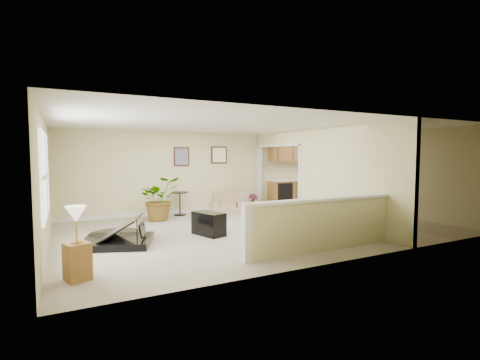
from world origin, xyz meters
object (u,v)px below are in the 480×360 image
loveseat (236,202)px  small_plant (253,204)px  piano_bench (209,224)px  piano (114,218)px  accent_table (180,200)px  palm_plant (160,199)px  lamp_stand (77,249)px

loveseat → small_plant: 0.54m
piano_bench → piano: bearing=176.0°
accent_table → palm_plant: 0.91m
loveseat → small_plant: loveseat is taller
piano_bench → palm_plant: 2.37m
accent_table → small_plant: 2.30m
piano_bench → lamp_stand: size_ratio=0.72×
lamp_stand → accent_table: bearing=57.4°
piano → loveseat: (3.95, 2.45, -0.20)m
piano_bench → accent_table: accent_table is taller
lamp_stand → loveseat: bearing=42.9°
piano_bench → lamp_stand: (-2.73, -1.78, 0.19)m
small_plant → piano_bench: bearing=-135.9°
accent_table → lamp_stand: (-2.93, -4.58, 0.00)m
loveseat → piano_bench: bearing=-103.1°
accent_table → lamp_stand: bearing=-122.6°
piano → piano_bench: bearing=16.2°
lamp_stand → small_plant: bearing=38.7°
piano_bench → accent_table: 2.82m
piano → loveseat: size_ratio=1.04×
accent_table → palm_plant: palm_plant is taller
accent_table → piano: bearing=-129.4°
accent_table → palm_plant: bearing=-144.8°
piano → small_plant: piano is taller
palm_plant → loveseat: bearing=6.8°
palm_plant → small_plant: (2.98, 0.08, -0.35)m
loveseat → piano: bearing=-124.2°
piano → lamp_stand: size_ratio=1.72×
loveseat → lamp_stand: bearing=-113.0°
piano → loveseat: bearing=52.0°
piano → palm_plant: bearing=76.0°
accent_table → loveseat: bearing=-7.1°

